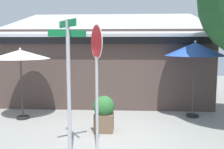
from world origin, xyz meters
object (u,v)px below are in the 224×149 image
(stop_sign, at_px, (97,63))
(sidewalk_planter, at_px, (104,113))
(patio_umbrella_ivory_left, at_px, (20,55))
(patio_umbrella_royal_blue_center, at_px, (195,50))
(street_sign_post, at_px, (68,73))

(stop_sign, height_order, sidewalk_planter, stop_sign)
(sidewalk_planter, bearing_deg, patio_umbrella_ivory_left, 159.79)
(patio_umbrella_ivory_left, bearing_deg, patio_umbrella_royal_blue_center, 5.24)
(street_sign_post, bearing_deg, sidewalk_planter, 67.65)
(sidewalk_planter, bearing_deg, stop_sign, -92.21)
(street_sign_post, xyz_separation_m, stop_sign, (0.62, 0.30, 0.23))
(street_sign_post, bearing_deg, patio_umbrella_ivory_left, 130.16)
(street_sign_post, distance_m, sidewalk_planter, 2.26)
(street_sign_post, height_order, sidewalk_planter, street_sign_post)
(street_sign_post, relative_size, stop_sign, 1.03)
(stop_sign, bearing_deg, street_sign_post, -154.31)
(street_sign_post, bearing_deg, patio_umbrella_royal_blue_center, 41.24)
(stop_sign, bearing_deg, sidewalk_planter, 87.79)
(stop_sign, relative_size, sidewalk_planter, 2.85)
(street_sign_post, xyz_separation_m, patio_umbrella_royal_blue_center, (3.77, 3.31, 0.48))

